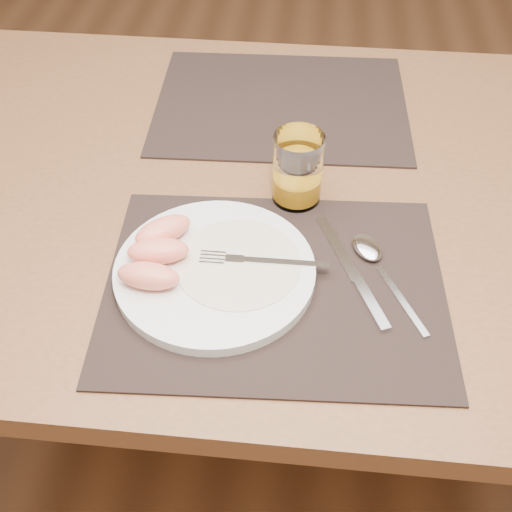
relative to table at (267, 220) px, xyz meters
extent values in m
plane|color=brown|center=(0.00, 0.00, -0.67)|extent=(5.00, 5.00, 0.00)
cube|color=brown|center=(0.00, 0.00, 0.06)|extent=(1.40, 0.90, 0.04)
cylinder|color=brown|center=(-0.62, 0.37, -0.31)|extent=(0.06, 0.06, 0.71)
cube|color=black|center=(0.03, -0.22, 0.09)|extent=(0.47, 0.37, 0.00)
cube|color=black|center=(0.01, 0.22, 0.09)|extent=(0.46, 0.37, 0.00)
cylinder|color=white|center=(-0.05, -0.21, 0.10)|extent=(0.27, 0.27, 0.02)
cylinder|color=white|center=(-0.02, -0.20, 0.10)|extent=(0.17, 0.17, 0.00)
cube|color=silver|center=(0.04, -0.20, 0.11)|extent=(0.12, 0.01, 0.00)
cube|color=silver|center=(-0.03, -0.20, 0.11)|extent=(0.03, 0.01, 0.00)
cube|color=silver|center=(-0.06, -0.20, 0.11)|extent=(0.03, 0.02, 0.00)
cube|color=silver|center=(0.11, -0.14, 0.09)|extent=(0.07, 0.13, 0.00)
cube|color=silver|center=(0.16, -0.24, 0.09)|extent=(0.05, 0.09, 0.01)
cube|color=silver|center=(0.20, -0.23, 0.09)|extent=(0.06, 0.12, 0.00)
ellipsoid|color=silver|center=(0.15, -0.14, 0.09)|extent=(0.06, 0.07, 0.01)
cylinder|color=white|center=(0.05, -0.04, 0.14)|extent=(0.07, 0.07, 0.11)
cylinder|color=#FBA115|center=(0.05, -0.04, 0.11)|extent=(0.06, 0.06, 0.03)
ellipsoid|color=#FF8768|center=(-0.13, -0.25, 0.12)|extent=(0.08, 0.04, 0.03)
ellipsoid|color=#FF8768|center=(-0.13, -0.21, 0.12)|extent=(0.09, 0.05, 0.03)
ellipsoid|color=#FF8768|center=(-0.13, -0.17, 0.12)|extent=(0.09, 0.08, 0.03)
camera|label=1|loc=(0.06, -0.79, 0.72)|focal=45.00mm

